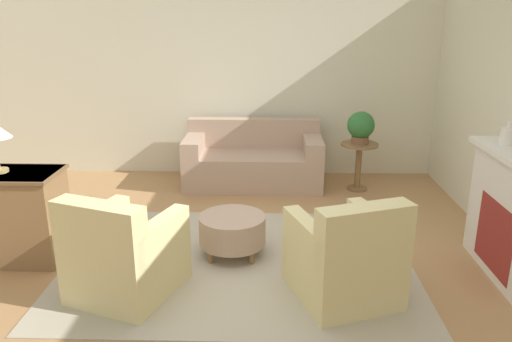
% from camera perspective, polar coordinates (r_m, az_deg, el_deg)
% --- Properties ---
extents(ground_plane, '(16.00, 16.00, 0.00)m').
position_cam_1_polar(ground_plane, '(4.87, -1.99, -10.41)').
color(ground_plane, '#AD7F51').
extents(wall_back, '(9.71, 0.12, 2.80)m').
position_cam_1_polar(wall_back, '(7.26, -0.65, 10.60)').
color(wall_back, beige).
rests_on(wall_back, ground_plane).
extents(rug, '(3.28, 2.44, 0.01)m').
position_cam_1_polar(rug, '(4.87, -1.99, -10.36)').
color(rug, '#B2A893').
rests_on(rug, ground_plane).
extents(couch, '(1.86, 0.89, 0.87)m').
position_cam_1_polar(couch, '(6.90, -0.30, 1.10)').
color(couch, tan).
rests_on(couch, ground_plane).
extents(armchair_left, '(0.99, 1.03, 0.91)m').
position_cam_1_polar(armchair_left, '(4.34, -14.94, -9.44)').
color(armchair_left, beige).
rests_on(armchair_left, rug).
extents(armchair_right, '(0.99, 1.03, 0.91)m').
position_cam_1_polar(armchair_right, '(4.22, 10.24, -9.95)').
color(armchair_right, beige).
rests_on(armchair_right, rug).
extents(ottoman_table, '(0.65, 0.65, 0.40)m').
position_cam_1_polar(ottoman_table, '(4.90, -2.72, -6.72)').
color(ottoman_table, tan).
rests_on(ottoman_table, rug).
extents(side_table, '(0.49, 0.49, 0.64)m').
position_cam_1_polar(side_table, '(6.79, 11.66, 1.39)').
color(side_table, olive).
rests_on(side_table, ground_plane).
extents(dresser, '(1.08, 0.57, 0.88)m').
position_cam_1_polar(dresser, '(5.32, -26.61, -4.48)').
color(dresser, olive).
rests_on(dresser, ground_plane).
extents(vase_mantel_near, '(0.16, 0.16, 0.22)m').
position_cam_1_polar(vase_mantel_near, '(5.05, 26.96, 3.65)').
color(vase_mantel_near, silver).
rests_on(vase_mantel_near, fireplace).
extents(potted_plant_on_side_table, '(0.36, 0.36, 0.43)m').
position_cam_1_polar(potted_plant_on_side_table, '(6.68, 11.89, 5.01)').
color(potted_plant_on_side_table, brown).
rests_on(potted_plant_on_side_table, side_table).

